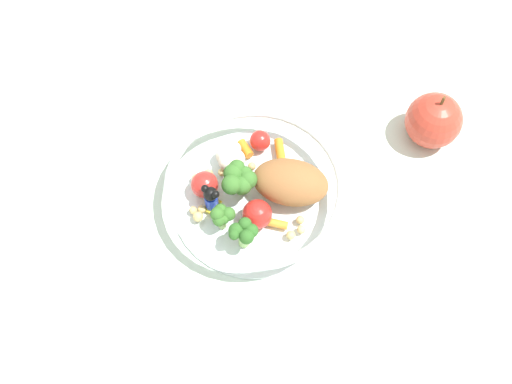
{
  "coord_description": "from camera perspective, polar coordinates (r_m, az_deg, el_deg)",
  "views": [
    {
      "loc": [
        -0.11,
        0.28,
        0.62
      ],
      "look_at": [
        -0.0,
        -0.01,
        0.02
      ],
      "focal_mm": 41.7,
      "sensor_mm": 36.0,
      "label": 1
    }
  ],
  "objects": [
    {
      "name": "ground_plane",
      "position": [
        0.69,
        -0.43,
        -1.64
      ],
      "size": [
        2.4,
        2.4,
        0.0
      ],
      "primitive_type": "plane",
      "color": "silver"
    },
    {
      "name": "food_container",
      "position": [
        0.67,
        0.19,
        0.31
      ],
      "size": [
        0.2,
        0.2,
        0.06
      ],
      "color": "white",
      "rests_on": "ground_plane"
    },
    {
      "name": "loose_apple",
      "position": [
        0.74,
        16.67,
        6.59
      ],
      "size": [
        0.07,
        0.07,
        0.08
      ],
      "color": "#BC3828",
      "rests_on": "ground_plane"
    },
    {
      "name": "folded_napkin",
      "position": [
        0.68,
        -16.53,
        -8.65
      ],
      "size": [
        0.17,
        0.16,
        0.01
      ],
      "primitive_type": "cube",
      "rotation": [
        0.0,
        0.0,
        0.47
      ],
      "color": "silver",
      "rests_on": "ground_plane"
    }
  ]
}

